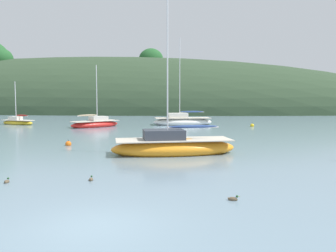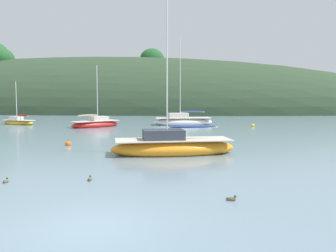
{
  "view_description": "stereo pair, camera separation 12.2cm",
  "coord_description": "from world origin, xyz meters",
  "px_view_note": "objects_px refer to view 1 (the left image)",
  "views": [
    {
      "loc": [
        3.2,
        -10.03,
        3.76
      ],
      "look_at": [
        0.0,
        20.0,
        1.2
      ],
      "focal_mm": 39.3,
      "sensor_mm": 36.0,
      "label": 1
    },
    {
      "loc": [
        3.32,
        -10.01,
        3.76
      ],
      "look_at": [
        0.0,
        20.0,
        1.2
      ],
      "focal_mm": 39.3,
      "sensor_mm": 36.0,
      "label": 2
    }
  ],
  "objects_px": {
    "sailboat_white_near": "(182,121)",
    "duck_straggler": "(7,181)",
    "mooring_buoy_outer": "(252,125)",
    "mooring_buoy_channel": "(68,144)",
    "sailboat_blue_center": "(17,122)",
    "sailboat_grey_yawl": "(173,147)",
    "duck_lone_left": "(91,179)",
    "sailboat_navy_dinghy": "(95,124)",
    "duck_lead": "(233,199)"
  },
  "relations": [
    {
      "from": "sailboat_white_near",
      "to": "duck_straggler",
      "type": "distance_m",
      "value": 31.81
    },
    {
      "from": "mooring_buoy_outer",
      "to": "mooring_buoy_channel",
      "type": "distance_m",
      "value": 24.13
    },
    {
      "from": "sailboat_white_near",
      "to": "sailboat_blue_center",
      "type": "distance_m",
      "value": 21.01
    },
    {
      "from": "sailboat_white_near",
      "to": "mooring_buoy_channel",
      "type": "distance_m",
      "value": 21.11
    },
    {
      "from": "sailboat_white_near",
      "to": "sailboat_grey_yawl",
      "type": "xyz_separation_m",
      "value": [
        0.96,
        -22.91,
        0.02
      ]
    },
    {
      "from": "sailboat_blue_center",
      "to": "duck_lone_left",
      "type": "xyz_separation_m",
      "value": [
        19.0,
        -28.95,
        -0.26
      ]
    },
    {
      "from": "sailboat_navy_dinghy",
      "to": "duck_straggler",
      "type": "xyz_separation_m",
      "value": [
        4.55,
        -27.22,
        -0.32
      ]
    },
    {
      "from": "sailboat_navy_dinghy",
      "to": "duck_straggler",
      "type": "distance_m",
      "value": 27.6
    },
    {
      "from": "sailboat_blue_center",
      "to": "duck_lead",
      "type": "xyz_separation_m",
      "value": [
        25.02,
        -31.39,
        -0.26
      ]
    },
    {
      "from": "sailboat_navy_dinghy",
      "to": "mooring_buoy_outer",
      "type": "distance_m",
      "value": 18.65
    },
    {
      "from": "mooring_buoy_channel",
      "to": "duck_straggler",
      "type": "relative_size",
      "value": 1.27
    },
    {
      "from": "sailboat_white_near",
      "to": "mooring_buoy_channel",
      "type": "height_order",
      "value": "sailboat_white_near"
    },
    {
      "from": "duck_straggler",
      "to": "duck_lead",
      "type": "relative_size",
      "value": 1.0
    },
    {
      "from": "sailboat_grey_yawl",
      "to": "sailboat_navy_dinghy",
      "type": "distance_m",
      "value": 21.73
    },
    {
      "from": "mooring_buoy_channel",
      "to": "duck_lone_left",
      "type": "relative_size",
      "value": 1.27
    },
    {
      "from": "sailboat_white_near",
      "to": "sailboat_blue_center",
      "type": "bearing_deg",
      "value": -175.59
    },
    {
      "from": "sailboat_blue_center",
      "to": "mooring_buoy_channel",
      "type": "xyz_separation_m",
      "value": [
        13.81,
        -18.25,
        -0.19
      ]
    },
    {
      "from": "duck_lone_left",
      "to": "mooring_buoy_channel",
      "type": "bearing_deg",
      "value": 115.89
    },
    {
      "from": "sailboat_grey_yawl",
      "to": "duck_lone_left",
      "type": "height_order",
      "value": "sailboat_grey_yawl"
    },
    {
      "from": "sailboat_grey_yawl",
      "to": "duck_lead",
      "type": "distance_m",
      "value": 10.57
    },
    {
      "from": "sailboat_blue_center",
      "to": "sailboat_grey_yawl",
      "type": "bearing_deg",
      "value": -44.18
    },
    {
      "from": "sailboat_white_near",
      "to": "duck_lead",
      "type": "relative_size",
      "value": 26.11
    },
    {
      "from": "sailboat_white_near",
      "to": "duck_lead",
      "type": "height_order",
      "value": "sailboat_white_near"
    },
    {
      "from": "duck_straggler",
      "to": "duck_lead",
      "type": "height_order",
      "value": "same"
    },
    {
      "from": "sailboat_white_near",
      "to": "sailboat_navy_dinghy",
      "type": "height_order",
      "value": "sailboat_white_near"
    },
    {
      "from": "sailboat_blue_center",
      "to": "duck_lead",
      "type": "distance_m",
      "value": 40.14
    },
    {
      "from": "sailboat_navy_dinghy",
      "to": "mooring_buoy_outer",
      "type": "xyz_separation_m",
      "value": [
        18.46,
        2.65,
        -0.26
      ]
    },
    {
      "from": "duck_lone_left",
      "to": "duck_lead",
      "type": "xyz_separation_m",
      "value": [
        6.01,
        -2.44,
        0.0
      ]
    },
    {
      "from": "mooring_buoy_outer",
      "to": "duck_lead",
      "type": "xyz_separation_m",
      "value": [
        -4.42,
        -31.53,
        -0.07
      ]
    },
    {
      "from": "sailboat_grey_yawl",
      "to": "mooring_buoy_outer",
      "type": "relative_size",
      "value": 20.58
    },
    {
      "from": "sailboat_blue_center",
      "to": "duck_straggler",
      "type": "distance_m",
      "value": 33.55
    },
    {
      "from": "mooring_buoy_outer",
      "to": "duck_lone_left",
      "type": "distance_m",
      "value": 30.9
    },
    {
      "from": "sailboat_blue_center",
      "to": "duck_straggler",
      "type": "bearing_deg",
      "value": -62.41
    },
    {
      "from": "sailboat_grey_yawl",
      "to": "sailboat_navy_dinghy",
      "type": "bearing_deg",
      "value": 120.2
    },
    {
      "from": "sailboat_navy_dinghy",
      "to": "duck_lone_left",
      "type": "distance_m",
      "value": 27.62
    },
    {
      "from": "duck_straggler",
      "to": "mooring_buoy_outer",
      "type": "bearing_deg",
      "value": 65.04
    },
    {
      "from": "sailboat_navy_dinghy",
      "to": "duck_lead",
      "type": "height_order",
      "value": "sailboat_navy_dinghy"
    },
    {
      "from": "duck_straggler",
      "to": "sailboat_grey_yawl",
      "type": "bearing_deg",
      "value": 52.92
    },
    {
      "from": "sailboat_white_near",
      "to": "sailboat_navy_dinghy",
      "type": "relative_size",
      "value": 1.49
    },
    {
      "from": "duck_lead",
      "to": "duck_straggler",
      "type": "bearing_deg",
      "value": 170.09
    },
    {
      "from": "mooring_buoy_channel",
      "to": "duck_straggler",
      "type": "distance_m",
      "value": 11.61
    },
    {
      "from": "duck_straggler",
      "to": "duck_lead",
      "type": "xyz_separation_m",
      "value": [
        9.48,
        -1.66,
        0.0
      ]
    },
    {
      "from": "sailboat_grey_yawl",
      "to": "mooring_buoy_channel",
      "type": "xyz_separation_m",
      "value": [
        -8.1,
        3.05,
        -0.35
      ]
    },
    {
      "from": "sailboat_blue_center",
      "to": "sailboat_white_near",
      "type": "bearing_deg",
      "value": 4.41
    },
    {
      "from": "duck_lone_left",
      "to": "sailboat_blue_center",
      "type": "bearing_deg",
      "value": 123.29
    },
    {
      "from": "duck_straggler",
      "to": "mooring_buoy_channel",
      "type": "bearing_deg",
      "value": 98.54
    },
    {
      "from": "sailboat_navy_dinghy",
      "to": "sailboat_blue_center",
      "type": "bearing_deg",
      "value": 167.1
    },
    {
      "from": "sailboat_blue_center",
      "to": "mooring_buoy_channel",
      "type": "relative_size",
      "value": 10.41
    },
    {
      "from": "mooring_buoy_outer",
      "to": "mooring_buoy_channel",
      "type": "xyz_separation_m",
      "value": [
        -15.63,
        -18.39,
        0.0
      ]
    },
    {
      "from": "sailboat_navy_dinghy",
      "to": "mooring_buoy_channel",
      "type": "xyz_separation_m",
      "value": [
        2.83,
        -15.73,
        -0.26
      ]
    }
  ]
}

